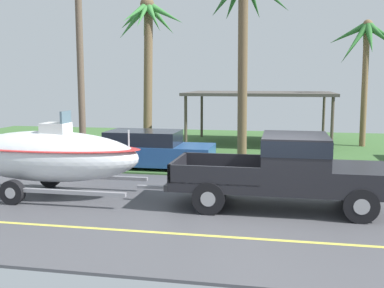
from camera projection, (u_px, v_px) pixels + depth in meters
ground at (274, 158)px, 19.24m from camera, size 36.00×22.00×0.11m
pickup_truck_towing at (293, 168)px, 11.47m from camera, size 5.53×2.07×1.87m
boat_on_trailer at (48, 156)px, 12.72m from camera, size 6.37×2.23×2.39m
parked_sedan_far at (148, 150)px, 16.82m from camera, size 4.61×1.87×1.38m
carport_awning at (260, 95)px, 22.79m from camera, size 7.08×4.87×2.62m
palm_tree_near_left at (147, 35)px, 22.64m from camera, size 3.64×3.33×7.24m
palm_tree_near_right at (243, 18)px, 16.47m from camera, size 3.03×3.26×7.25m
palm_tree_mid at (367, 46)px, 21.64m from camera, size 3.62×2.99×6.02m
utility_pole at (80, 39)px, 16.20m from camera, size 0.24×1.80×8.98m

